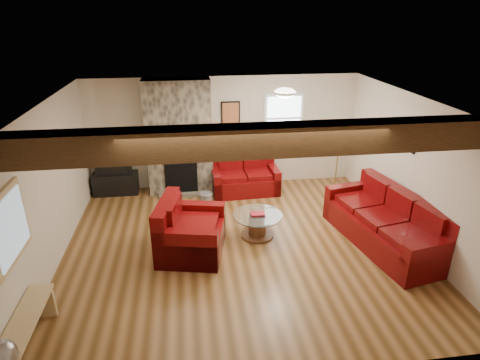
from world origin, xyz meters
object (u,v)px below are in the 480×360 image
object	(u,v)px
sofa_three	(385,220)
coffee_table	(257,225)
tv_cabinet	(116,183)
floor_lamp	(340,138)
loveseat	(245,176)
armchair_red	(191,227)
television	(113,164)

from	to	relation	value
sofa_three	coffee_table	world-z (taller)	sofa_three
coffee_table	tv_cabinet	xyz separation A→B (m)	(-2.79, 2.23, 0.02)
tv_cabinet	floor_lamp	bearing A→B (deg)	-4.50
tv_cabinet	coffee_table	bearing A→B (deg)	-38.62
loveseat	floor_lamp	distance (m)	2.24
armchair_red	sofa_three	bearing A→B (deg)	-81.21
television	armchair_red	bearing A→B (deg)	-58.21
sofa_three	armchair_red	xyz separation A→B (m)	(-3.32, 0.18, 0.01)
sofa_three	loveseat	bearing A→B (deg)	-151.01
sofa_three	television	distance (m)	5.66
coffee_table	armchair_red	bearing A→B (deg)	-163.03
loveseat	coffee_table	size ratio (longest dim) A/B	1.65
sofa_three	armchair_red	size ratio (longest dim) A/B	2.06
tv_cabinet	television	world-z (taller)	television
loveseat	coffee_table	bearing A→B (deg)	-94.05
coffee_table	television	bearing A→B (deg)	141.38
sofa_three	loveseat	distance (m)	3.24
loveseat	tv_cabinet	distance (m)	2.87
sofa_three	coffee_table	xyz separation A→B (m)	(-2.14, 0.55, -0.25)
loveseat	tv_cabinet	xyz separation A→B (m)	(-2.85, 0.30, -0.15)
loveseat	tv_cabinet	world-z (taller)	loveseat
armchair_red	loveseat	bearing A→B (deg)	-16.51
television	floor_lamp	distance (m)	4.98
armchair_red	floor_lamp	bearing A→B (deg)	-44.52
loveseat	television	size ratio (longest dim) A/B	1.87
loveseat	television	world-z (taller)	television
floor_lamp	loveseat	bearing A→B (deg)	177.56
sofa_three	floor_lamp	size ratio (longest dim) A/B	1.69
coffee_table	floor_lamp	bearing A→B (deg)	40.69
armchair_red	television	size ratio (longest dim) A/B	1.48
sofa_three	loveseat	xyz separation A→B (m)	(-2.08, 2.48, -0.07)
television	floor_lamp	world-z (taller)	floor_lamp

